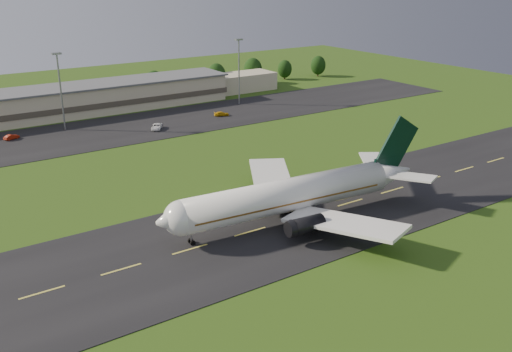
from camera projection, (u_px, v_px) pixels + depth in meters
ground at (190, 250)px, 86.84m from camera, size 360.00×360.00×0.00m
taxiway at (190, 250)px, 86.82m from camera, size 220.00×30.00×0.10m
apron at (55, 140)px, 142.83m from camera, size 260.00×30.00×0.10m
airliner at (292, 195)px, 95.41m from camera, size 51.28×42.02×15.57m
terminal at (52, 103)px, 163.68m from camera, size 145.00×16.00×8.40m
light_mast_centre at (60, 82)px, 147.36m from camera, size 2.40×1.20×20.35m
light_mast_east at (239, 64)px, 176.37m from camera, size 2.40×1.20×20.35m
tree_line at (99, 88)px, 180.53m from camera, size 197.27×8.86×9.37m
service_vehicle_b at (11, 137)px, 142.72m from camera, size 4.06×2.80×1.27m
service_vehicle_c at (157, 127)px, 151.64m from camera, size 4.99×5.72×1.47m
service_vehicle_d at (222, 114)px, 165.55m from camera, size 4.66×2.92×1.26m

